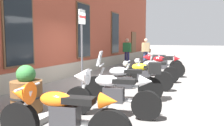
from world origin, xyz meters
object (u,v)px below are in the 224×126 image
Objects in this scene: motorcycle_grey_naked at (152,71)px; parking_sign at (82,38)px; motorcycle_yellow_naked at (142,76)px; barrel_planter at (27,92)px; pedestrian_striped_shirt at (127,50)px; pedestrian_tan_coat at (146,50)px; motorcycle_black_naked at (162,63)px; motorcycle_orange_sport at (57,112)px; motorcycle_white_sport at (108,91)px; motorcycle_silver_touring at (127,81)px; motorcycle_red_sport at (159,64)px.

motorcycle_grey_naked is 0.81× the size of parking_sign.
barrel_planter reaches higher than motorcycle_yellow_naked.
pedestrian_striped_shirt is at bearing 23.16° from motorcycle_yellow_naked.
parking_sign is at bearing 179.47° from pedestrian_tan_coat.
motorcycle_black_naked is 2.07× the size of barrel_planter.
parking_sign is at bearing -172.71° from pedestrian_striped_shirt.
motorcycle_orange_sport is 2.17× the size of barrel_planter.
pedestrian_tan_coat is (5.40, 1.60, 0.57)m from motorcycle_grey_naked.
motorcycle_grey_naked is 5.28m from pedestrian_striped_shirt.
barrel_planter is at bearing -179.99° from pedestrian_tan_coat.
parking_sign reaches higher than motorcycle_white_sport.
motorcycle_white_sport is at bearing -179.94° from motorcycle_yellow_naked.
motorcycle_grey_naked is at bearing -17.75° from barrel_planter.
parking_sign reaches higher than pedestrian_tan_coat.
barrel_planter reaches higher than motorcycle_grey_naked.
motorcycle_orange_sport is 2.94m from motorcycle_silver_touring.
motorcycle_orange_sport is at bearing 177.49° from motorcycle_silver_touring.
motorcycle_silver_touring is 0.85× the size of parking_sign.
motorcycle_silver_touring reaches higher than motorcycle_orange_sport.
parking_sign is (-4.07, 1.67, 1.16)m from motorcycle_red_sport.
parking_sign is (-2.49, 1.67, 1.26)m from motorcycle_grey_naked.
parking_sign is 2.48× the size of barrel_planter.
motorcycle_red_sport is at bearing -13.62° from barrel_planter.
motorcycle_yellow_naked is at bearing -1.04° from motorcycle_silver_touring.
pedestrian_tan_coat is (0.83, -0.98, -0.01)m from pedestrian_striped_shirt.
motorcycle_grey_naked is 2.00× the size of barrel_planter.
motorcycle_yellow_naked is 0.81× the size of parking_sign.
pedestrian_striped_shirt is at bearing 12.97° from motorcycle_orange_sport.
motorcycle_red_sport reaches higher than motorcycle_white_sport.
pedestrian_tan_coat is 0.65× the size of parking_sign.
motorcycle_white_sport is 1.06× the size of motorcycle_grey_naked.
motorcycle_yellow_naked is (1.52, -0.03, -0.08)m from motorcycle_silver_touring.
motorcycle_black_naked is 5.76m from parking_sign.
pedestrian_striped_shirt is at bearing 40.73° from motorcycle_red_sport.
motorcycle_white_sport is 1.02× the size of motorcycle_black_naked.
motorcycle_yellow_naked is 0.97× the size of motorcycle_black_naked.
motorcycle_white_sport is at bearing -163.88° from pedestrian_striped_shirt.
motorcycle_black_naked is at bearing -15.77° from parking_sign.
motorcycle_silver_touring is at bearing -179.00° from motorcycle_black_naked.
motorcycle_silver_touring is 1.05× the size of motorcycle_yellow_naked.
pedestrian_tan_coat is at bearing -49.50° from pedestrian_striped_shirt.
barrel_planter is at bearing 169.59° from motorcycle_black_naked.
motorcycle_orange_sport is 1.09× the size of motorcycle_grey_naked.
motorcycle_orange_sport is 1.03× the size of motorcycle_silver_touring.
motorcycle_black_naked is 8.04m from barrel_planter.
motorcycle_white_sport reaches higher than motorcycle_grey_naked.
pedestrian_tan_coat is at bearing 13.09° from motorcycle_yellow_naked.
motorcycle_red_sport is at bearing -1.28° from motorcycle_orange_sport.
pedestrian_tan_coat reaches higher than motorcycle_white_sport.
motorcycle_red_sport is 4.55m from parking_sign.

